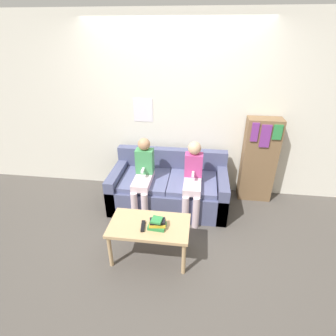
{
  "coord_description": "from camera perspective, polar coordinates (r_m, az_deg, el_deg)",
  "views": [
    {
      "loc": [
        0.41,
        -2.71,
        2.34
      ],
      "look_at": [
        0.0,
        0.41,
        0.67
      ],
      "focal_mm": 28.0,
      "sensor_mm": 36.0,
      "label": 1
    }
  ],
  "objects": [
    {
      "name": "ground_plane",
      "position": [
        3.61,
        -0.87,
        -12.55
      ],
      "size": [
        10.0,
        10.0,
        0.0
      ],
      "primitive_type": "plane",
      "color": "#4C4742"
    },
    {
      "name": "wall_back",
      "position": [
        3.94,
        1.28,
        12.6
      ],
      "size": [
        8.0,
        0.06,
        2.6
      ],
      "color": "silver",
      "rests_on": "ground_plane"
    },
    {
      "name": "couch",
      "position": [
        3.88,
        0.26,
        -4.42
      ],
      "size": [
        1.66,
        0.86,
        0.75
      ],
      "color": "#4C5175",
      "rests_on": "ground_plane"
    },
    {
      "name": "coffee_table",
      "position": [
        2.97,
        -4.07,
        -12.97
      ],
      "size": [
        0.88,
        0.49,
        0.45
      ],
      "color": "tan",
      "rests_on": "ground_plane"
    },
    {
      "name": "person_left",
      "position": [
        3.6,
        -5.43,
        -1.29
      ],
      "size": [
        0.24,
        0.58,
        1.06
      ],
      "color": "silver",
      "rests_on": "ground_plane"
    },
    {
      "name": "person_right",
      "position": [
        3.52,
        5.43,
        -2.03
      ],
      "size": [
        0.24,
        0.58,
        1.05
      ],
      "color": "silver",
      "rests_on": "ground_plane"
    },
    {
      "name": "tv_remote",
      "position": [
        2.9,
        -5.46,
        -12.48
      ],
      "size": [
        0.06,
        0.17,
        0.02
      ],
      "rotation": [
        0.0,
        0.0,
        0.13
      ],
      "color": "black",
      "rests_on": "coffee_table"
    },
    {
      "name": "book_stack",
      "position": [
        2.87,
        -2.36,
        -11.97
      ],
      "size": [
        0.2,
        0.17,
        0.11
      ],
      "color": "#2D8442",
      "rests_on": "coffee_table"
    },
    {
      "name": "bookshelf",
      "position": [
        4.08,
        19.14,
        1.65
      ],
      "size": [
        0.48,
        0.27,
        1.27
      ],
      "color": "brown",
      "rests_on": "ground_plane"
    }
  ]
}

